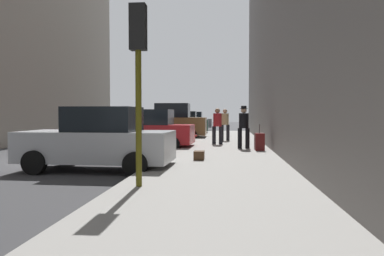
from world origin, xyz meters
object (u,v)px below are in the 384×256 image
parked_silver_sedan (99,140)px  parked_gray_coupe (191,121)px  parked_red_hatchback (147,130)px  parked_bronze_suv (170,123)px  fire_hydrant (193,135)px  rolling_suitcase (259,142)px  pedestrian_with_fedora (244,125)px  pedestrian_in_tan_coat (225,123)px  pedestrian_in_red_jacket (217,124)px  traffic_light (138,55)px  duffel_bag (199,155)px  parked_dark_green_sedan (182,123)px

parked_silver_sedan → parked_gray_coupe: 25.89m
parked_red_hatchback → parked_bronze_suv: bearing=90.0°
parked_bronze_suv → fire_hydrant: (1.80, -3.89, -0.54)m
rolling_suitcase → fire_hydrant: bearing=124.5°
fire_hydrant → pedestrian_with_fedora: size_ratio=0.40×
parked_gray_coupe → pedestrian_in_tan_coat: pedestrian_in_tan_coat is taller
pedestrian_with_fedora → pedestrian_in_tan_coat: size_ratio=1.04×
parked_silver_sedan → parked_bronze_suv: 13.14m
pedestrian_in_tan_coat → pedestrian_in_red_jacket: same height
parked_red_hatchback → traffic_light: bearing=-78.6°
pedestrian_in_tan_coat → duffel_bag: size_ratio=3.89×
pedestrian_with_fedora → rolling_suitcase: bearing=-50.2°
fire_hydrant → pedestrian_in_tan_coat: (1.65, 0.90, 0.61)m
pedestrian_in_red_jacket → duffel_bag: 6.16m
parked_silver_sedan → traffic_light: size_ratio=1.18×
parked_silver_sedan → parked_red_hatchback: (0.00, 6.31, 0.00)m
pedestrian_with_fedora → pedestrian_in_tan_coat: bearing=100.0°
parked_red_hatchback → pedestrian_in_tan_coat: (3.46, 3.84, 0.26)m
pedestrian_in_red_jacket → parked_dark_green_sedan: bearing=105.1°
fire_hydrant → pedestrian_in_tan_coat: 1.98m
parked_dark_green_sedan → traffic_light: 22.22m
fire_hydrant → parked_dark_green_sedan: bearing=100.3°
traffic_light → duffel_bag: traffic_light is taller
parked_silver_sedan → parked_bronze_suv: (-0.00, 13.14, 0.18)m
duffel_bag → pedestrian_in_red_jacket: bearing=86.2°
fire_hydrant → pedestrian_in_red_jacket: 2.20m
parked_gray_coupe → fire_hydrant: bearing=-83.8°
parked_gray_coupe → traffic_light: bearing=-86.3°
parked_bronze_suv → duffel_bag: size_ratio=10.48×
parked_silver_sedan → fire_hydrant: (1.80, 9.25, -0.35)m
pedestrian_in_tan_coat → rolling_suitcase: size_ratio=1.64×
fire_hydrant → rolling_suitcase: bearing=-55.5°
fire_hydrant → parked_bronze_suv: bearing=114.9°
traffic_light → pedestrian_with_fedora: bearing=73.9°
fire_hydrant → pedestrian_in_red_jacket: (1.32, -1.65, 0.61)m
parked_silver_sedan → parked_red_hatchback: size_ratio=1.00×
parked_bronze_suv → duffel_bag: 11.97m
parked_silver_sedan → pedestrian_in_tan_coat: bearing=71.2°
pedestrian_with_fedora → parked_silver_sedan: bearing=-127.8°
parked_silver_sedan → parked_dark_green_sedan: 19.17m
pedestrian_in_tan_coat → rolling_suitcase: 5.57m
parked_gray_coupe → pedestrian_in_red_jacket: pedestrian_in_red_jacket is taller
parked_red_hatchback → parked_dark_green_sedan: (0.00, 12.86, 0.00)m
parked_silver_sedan → pedestrian_in_red_jacket: bearing=67.7°
traffic_light → pedestrian_in_red_jacket: size_ratio=2.11×
parked_dark_green_sedan → fire_hydrant: bearing=-79.7°
pedestrian_in_tan_coat → rolling_suitcase: pedestrian_in_tan_coat is taller
parked_silver_sedan → parked_bronze_suv: bearing=90.0°
parked_dark_green_sedan → fire_hydrant: size_ratio=6.03×
parked_dark_green_sedan → pedestrian_in_red_jacket: pedestrian_in_red_jacket is taller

